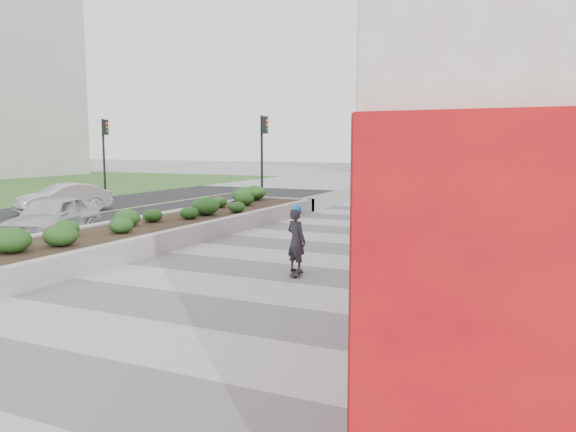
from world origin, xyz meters
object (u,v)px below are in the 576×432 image
traffic_signal_near (263,146)px  skateboarder (296,240)px  traffic_signal_far (105,146)px  car_white (52,217)px  planter (151,228)px  car_silver (64,198)px

traffic_signal_near → skateboarder: traffic_signal_near is taller
traffic_signal_far → car_white: (7.88, -10.83, -2.11)m
planter → skateboarder: skateboarder is taller
planter → car_silver: size_ratio=4.82×
traffic_signal_far → skateboarder: size_ratio=2.71×
skateboarder → traffic_signal_near: bearing=102.4°
skateboarder → car_white: size_ratio=0.40×
traffic_signal_far → skateboarder: traffic_signal_far is taller
traffic_signal_near → skateboarder: size_ratio=2.71×
car_silver → car_white: bearing=-27.5°
planter → skateboarder: (5.61, -2.13, 0.37)m
planter → traffic_signal_far: size_ratio=4.29×
skateboarder → car_silver: (-13.40, 6.24, -0.17)m
traffic_signal_near → skateboarder: bearing=-59.8°
traffic_signal_near → car_silver: (-6.06, -6.39, -2.14)m
traffic_signal_far → car_silver: traffic_signal_far is taller
planter → traffic_signal_far: 15.00m
traffic_signal_far → car_silver: size_ratio=1.12×
planter → car_silver: 8.81m
traffic_signal_far → car_silver: 7.01m
car_white → car_silver: car_white is taller
skateboarder → car_white: skateboarder is taller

